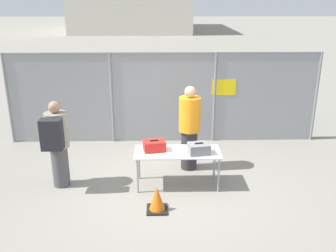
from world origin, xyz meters
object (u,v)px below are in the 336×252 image
(security_worker_near, at_px, (189,127))
(utility_trailer, at_px, (231,106))
(suitcase_grey, at_px, (199,149))
(inspection_table, at_px, (178,154))
(traveler_hooded, at_px, (57,142))
(suitcase_red, at_px, (154,146))
(traffic_cone, at_px, (157,200))

(security_worker_near, relative_size, utility_trailer, 0.44)
(utility_trailer, bearing_deg, suitcase_grey, -108.36)
(suitcase_grey, height_order, security_worker_near, security_worker_near)
(inspection_table, xyz_separation_m, utility_trailer, (1.82, 4.17, -0.25))
(traveler_hooded, bearing_deg, suitcase_red, -12.44)
(suitcase_grey, xyz_separation_m, traveler_hooded, (-2.73, 0.10, 0.13))
(suitcase_grey, relative_size, security_worker_near, 0.24)
(inspection_table, relative_size, traffic_cone, 3.60)
(suitcase_grey, xyz_separation_m, security_worker_near, (-0.12, 0.88, 0.12))
(inspection_table, xyz_separation_m, suitcase_grey, (0.40, -0.10, 0.16))
(traveler_hooded, relative_size, security_worker_near, 0.95)
(suitcase_red, bearing_deg, utility_trailer, 61.02)
(inspection_table, distance_m, suitcase_grey, 0.45)
(suitcase_grey, bearing_deg, security_worker_near, 97.49)
(traveler_hooded, xyz_separation_m, utility_trailer, (4.15, 4.17, -0.54))
(security_worker_near, distance_m, utility_trailer, 3.75)
(suitcase_red, height_order, security_worker_near, security_worker_near)
(inspection_table, bearing_deg, utility_trailer, 66.39)
(suitcase_red, relative_size, security_worker_near, 0.25)
(traffic_cone, bearing_deg, suitcase_red, 93.06)
(suitcase_grey, bearing_deg, utility_trailer, 71.64)
(suitcase_grey, height_order, traffic_cone, suitcase_grey)
(inspection_table, distance_m, security_worker_near, 0.88)
(suitcase_grey, bearing_deg, suitcase_red, 169.47)
(security_worker_near, bearing_deg, suitcase_red, 44.85)
(security_worker_near, bearing_deg, suitcase_grey, 98.06)
(suitcase_red, relative_size, utility_trailer, 0.11)
(inspection_table, distance_m, traffic_cone, 1.11)
(traveler_hooded, xyz_separation_m, traffic_cone, (1.92, -0.92, -0.75))
(utility_trailer, bearing_deg, suitcase_red, -118.98)
(inspection_table, height_order, utility_trailer, utility_trailer)
(suitcase_red, relative_size, suitcase_grey, 1.05)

